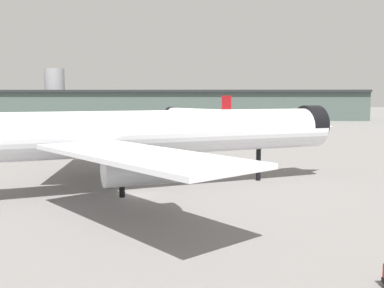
% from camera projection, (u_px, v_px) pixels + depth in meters
% --- Properties ---
extents(ground, '(900.00, 900.00, 0.00)m').
position_uv_depth(ground, '(133.00, 196.00, 54.26)').
color(ground, slate).
extents(airliner_near_gate, '(60.92, 54.49, 16.58)m').
position_uv_depth(airliner_near_gate, '(134.00, 134.00, 56.33)').
color(airliner_near_gate, silver).
rests_on(airliner_near_gate, ground).
extents(airliner_far_taxiway, '(33.66, 37.75, 12.39)m').
position_uv_depth(airliner_far_taxiway, '(198.00, 115.00, 162.34)').
color(airliner_far_taxiway, silver).
rests_on(airliner_far_taxiway, ground).
extents(terminal_building, '(211.73, 48.72, 26.97)m').
position_uv_depth(terminal_building, '(158.00, 104.00, 237.12)').
color(terminal_building, '#475651').
rests_on(terminal_building, ground).
extents(service_truck_front, '(5.96, 4.27, 3.00)m').
position_uv_depth(service_truck_front, '(32.00, 151.00, 86.12)').
color(service_truck_front, black).
rests_on(service_truck_front, ground).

